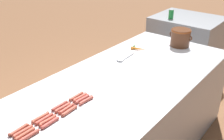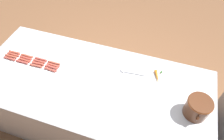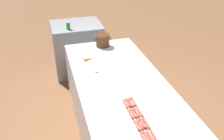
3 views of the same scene
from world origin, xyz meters
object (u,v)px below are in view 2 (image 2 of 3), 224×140
Objects in this scene: carrot at (157,77)px; hot_dog_1 at (27,56)px; bean_pot at (198,107)px; serving_spoon at (127,71)px; hot_dog_0 at (14,52)px; hot_dog_6 at (39,61)px; hot_dog_15 at (50,70)px; hot_dog_10 at (38,63)px; hot_dog_3 at (54,63)px; hot_dog_14 at (36,66)px; hot_dog_12 at (10,58)px; hot_dog_2 at (41,59)px; hot_dog_5 at (26,58)px; hot_dog_9 at (24,60)px; hot_dog_11 at (52,67)px; hot_dog_13 at (22,62)px; hot_dog_8 at (11,56)px; hot_dog_7 at (53,65)px; hot_dog_4 at (13,54)px.

hot_dog_1 is at bearing -83.62° from carrot.
bean_pot is 0.76m from serving_spoon.
hot_dog_0 and hot_dog_6 have the same top height.
hot_dog_1 and hot_dog_15 have the same top height.
hot_dog_0 is 1.00× the size of hot_dog_10.
carrot is (-0.02, 0.32, 0.01)m from serving_spoon.
hot_dog_3 is 1.11m from carrot.
hot_dog_6 and hot_dog_14 have the same top height.
hot_dog_15 is (0.07, 0.17, 0.00)m from hot_dog_6.
carrot reaches higher than hot_dog_12.
hot_dog_5 is at bearing -77.82° from hot_dog_2.
hot_dog_1 and hot_dog_9 have the same top height.
hot_dog_1 and hot_dog_3 have the same top height.
bean_pot is (0.07, 1.48, 0.09)m from hot_dog_11.
hot_dog_2 is 1.00× the size of hot_dog_14.
hot_dog_3 and hot_dog_13 have the same top height.
serving_spoon is (-0.14, 0.94, -0.00)m from hot_dog_2.
carrot is (-0.22, 1.26, 0.00)m from hot_dog_10.
hot_dog_8 and hot_dog_13 have the same top height.
hot_dog_2 is 0.18m from hot_dog_11.
hot_dog_7 is 0.06m from hot_dog_15.
hot_dog_14 is at bearing -78.17° from hot_dog_11.
hot_dog_13 is 1.00× the size of hot_dog_14.
hot_dog_6 is 0.19m from hot_dog_15.
hot_dog_8 is at bearing -82.88° from hot_dog_3.
hot_dog_1 is at bearing -118.63° from hot_dog_14.
bean_pot reaches higher than hot_dog_15.
hot_dog_6 is 1.00× the size of hot_dog_11.
bean_pot is at bearing 88.72° from hot_dog_14.
hot_dog_12 is (0.06, -0.00, 0.00)m from hot_dog_4.
hot_dog_7 and hot_dog_9 have the same top height.
hot_dog_4 is (0.03, -0.16, 0.00)m from hot_dog_1.
hot_dog_11 is at bearing 69.07° from hot_dog_2.
hot_dog_13 is (0.09, 0.00, 0.00)m from hot_dog_1.
hot_dog_1 is at bearing 120.57° from hot_dog_12.
hot_dog_12 is at bearing -80.92° from carrot.
hot_dog_12 is 1.00× the size of hot_dog_15.
hot_dog_9 is 0.17m from hot_dog_12.
hot_dog_15 is 1.12m from carrot.
hot_dog_3 is at bearing 95.89° from hot_dog_5.
bean_pot reaches higher than hot_dog_1.
hot_dog_10 is 0.18m from hot_dog_13.
hot_dog_10 is at bearing -92.46° from bean_pot.
hot_dog_1 is 1.00× the size of hot_dog_6.
hot_dog_4 is 1.99m from bean_pot.
hot_dog_5 is 1.00× the size of hot_dog_14.
hot_dog_9 is 1.00× the size of hot_dog_13.
hot_dog_9 is 0.56× the size of bean_pot.
hot_dog_14 is at bearing 89.89° from hot_dog_12.
hot_dog_1 is at bearing -94.15° from bean_pot.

